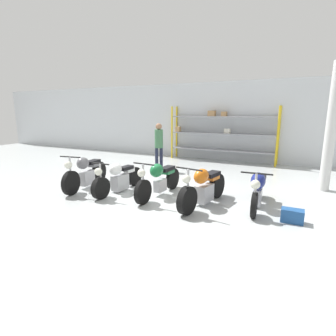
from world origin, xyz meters
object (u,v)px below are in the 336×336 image
object	(u,v)px
shelving_rack	(220,132)
person_browsing	(159,143)
motorcycle_orange	(203,188)
motorcycle_blue	(258,188)
toolbox	(292,216)
motorcycle_white	(119,178)
motorcycle_green	(159,179)
motorcycle_grey	(86,173)

from	to	relation	value
shelving_rack	person_browsing	xyz separation A→B (m)	(-1.60, -2.94, -0.25)
shelving_rack	motorcycle_orange	bearing A→B (deg)	-78.04
motorcycle_blue	toolbox	size ratio (longest dim) A/B	4.52
shelving_rack	motorcycle_white	distance (m)	6.18
shelving_rack	toolbox	size ratio (longest dim) A/B	11.03
motorcycle_green	motorcycle_blue	world-z (taller)	motorcycle_green
motorcycle_grey	person_browsing	bearing A→B (deg)	157.70
toolbox	motorcycle_green	bearing A→B (deg)	174.89
motorcycle_green	motorcycle_orange	bearing A→B (deg)	86.91
person_browsing	toolbox	size ratio (longest dim) A/B	4.14
motorcycle_white	motorcycle_blue	world-z (taller)	motorcycle_blue
shelving_rack	toolbox	bearing A→B (deg)	-61.90
motorcycle_green	toolbox	distance (m)	3.34
motorcycle_grey	motorcycle_orange	xyz separation A→B (m)	(3.63, 0.17, -0.03)
motorcycle_white	motorcycle_orange	distance (m)	2.53
motorcycle_white	motorcycle_green	world-z (taller)	motorcycle_green
toolbox	motorcycle_grey	bearing A→B (deg)	-179.81
motorcycle_green	person_browsing	size ratio (longest dim) A/B	1.18
motorcycle_white	person_browsing	bearing A→B (deg)	-171.17
motorcycle_grey	motorcycle_orange	size ratio (longest dim) A/B	0.98
motorcycle_grey	motorcycle_orange	world-z (taller)	motorcycle_grey
motorcycle_white	motorcycle_blue	xyz separation A→B (m)	(3.74, 0.47, 0.08)
motorcycle_grey	motorcycle_green	bearing A→B (deg)	89.00
motorcycle_white	motorcycle_orange	bearing A→B (deg)	93.24
motorcycle_grey	motorcycle_green	distance (m)	2.34
shelving_rack	motorcycle_grey	world-z (taller)	shelving_rack
motorcycle_green	person_browsing	world-z (taller)	person_browsing
motorcycle_orange	toolbox	xyz separation A→B (m)	(2.00, -0.15, -0.31)
motorcycle_green	toolbox	size ratio (longest dim) A/B	4.90
motorcycle_white	motorcycle_blue	size ratio (longest dim) A/B	1.04
motorcycle_orange	person_browsing	world-z (taller)	person_browsing
motorcycle_grey	motorcycle_orange	distance (m)	3.63
motorcycle_green	motorcycle_orange	size ratio (longest dim) A/B	1.02
motorcycle_orange	motorcycle_blue	bearing A→B (deg)	120.02
motorcycle_blue	toolbox	distance (m)	1.04
motorcycle_grey	motorcycle_white	world-z (taller)	motorcycle_grey
motorcycle_blue	motorcycle_white	bearing A→B (deg)	-85.49
shelving_rack	person_browsing	distance (m)	3.36
person_browsing	toolbox	bearing A→B (deg)	-166.77
motorcycle_white	motorcycle_green	distance (m)	1.23
motorcycle_grey	person_browsing	world-z (taller)	person_browsing
motorcycle_orange	motorcycle_blue	distance (m)	1.29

